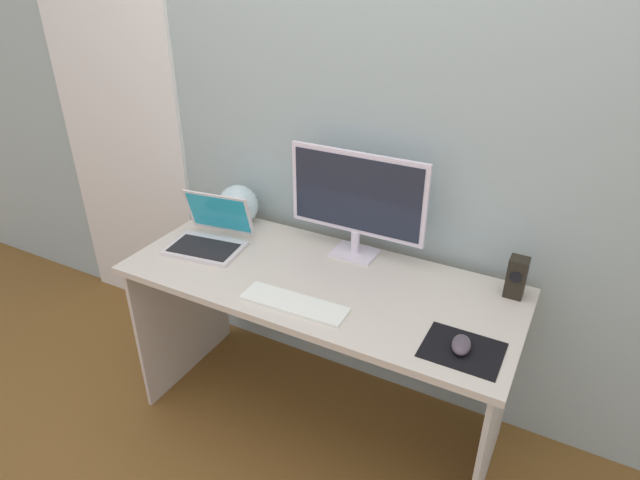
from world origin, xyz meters
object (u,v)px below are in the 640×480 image
at_px(monitor, 357,199).
at_px(keyboard_external, 294,303).
at_px(speaker_right, 516,277).
at_px(fishbowl, 238,205).
at_px(mouse, 461,345).
at_px(laptop, 210,236).

bearing_deg(monitor, keyboard_external, -95.22).
xyz_separation_m(speaker_right, fishbowl, (-1.24, 0.01, 0.01)).
height_order(keyboard_external, mouse, mouse).
bearing_deg(monitor, speaker_right, 0.13).
bearing_deg(speaker_right, keyboard_external, -147.62).
bearing_deg(laptop, monitor, 21.01).
bearing_deg(fishbowl, laptop, -85.58).
relative_size(monitor, fishbowl, 3.06).
bearing_deg(monitor, fishbowl, 178.89).
bearing_deg(keyboard_external, monitor, 83.04).
bearing_deg(keyboard_external, mouse, 1.64).
bearing_deg(fishbowl, monitor, -1.11).
bearing_deg(mouse, monitor, 135.55).
bearing_deg(speaker_right, laptop, -169.60).
bearing_deg(keyboard_external, laptop, 157.22).
xyz_separation_m(laptop, fishbowl, (-0.02, 0.23, 0.05)).
distance_m(laptop, mouse, 1.15).
bearing_deg(fishbowl, keyboard_external, -38.37).
distance_m(speaker_right, fishbowl, 1.24).
distance_m(speaker_right, mouse, 0.41).
height_order(fishbowl, keyboard_external, fishbowl).
xyz_separation_m(speaker_right, keyboard_external, (-0.68, -0.43, -0.07)).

